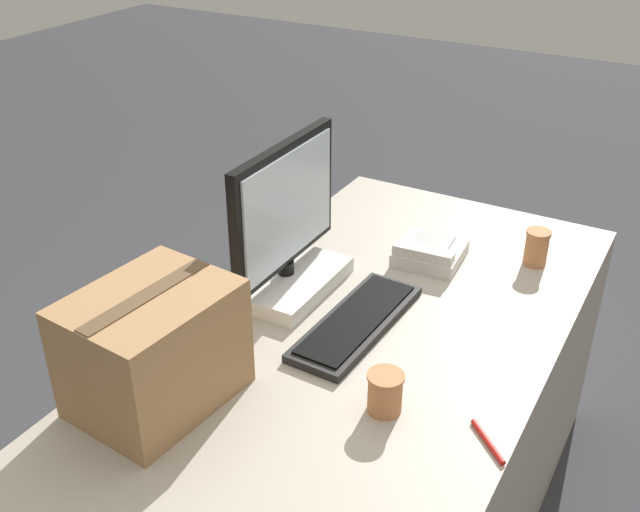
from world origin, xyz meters
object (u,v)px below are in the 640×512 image
Objects in this scene: desk_phone at (429,253)px; paper_cup_left at (385,392)px; cardboard_box at (154,348)px; monitor at (286,238)px; pen_marker at (488,442)px; keyboard at (357,322)px; paper_cup_right at (537,247)px.

paper_cup_left reaches higher than desk_phone.
cardboard_box is (-0.86, 0.28, 0.11)m from desk_phone.
monitor is at bearing 0.04° from cardboard_box.
desk_phone is 0.91m from cardboard_box.
monitor is at bearing 18.45° from pen_marker.
pen_marker is (-0.24, -0.42, -0.01)m from keyboard.
monitor is 1.00× the size of keyboard.
paper_cup_right is at bearing -37.69° from pen_marker.
desk_phone is 2.16× the size of paper_cup_left.
keyboard is 0.54m from cardboard_box.
monitor is 4.82× the size of paper_cup_left.
monitor is 0.56m from paper_cup_left.
keyboard is 4.48× the size of pen_marker.
paper_cup_left is at bearing -65.23° from cardboard_box.
desk_phone is at bearing -41.26° from monitor.
cardboard_box is (-0.46, 0.25, 0.12)m from keyboard.
desk_phone is 0.30m from paper_cup_right.
cardboard_box reaches higher than paper_cup_left.
pen_marker is at bearing -171.28° from paper_cup_right.
monitor is 0.30m from keyboard.
pen_marker is (0.22, -0.67, -0.13)m from cardboard_box.
keyboard is 0.49m from pen_marker.
pen_marker is at bearing -87.65° from paper_cup_left.
paper_cup_right reaches higher than keyboard.
paper_cup_left is 0.26× the size of cardboard_box.
monitor reaches higher than pen_marker.
paper_cup_left is at bearing -140.13° from keyboard.
pen_marker is (-0.78, -0.12, -0.05)m from paper_cup_right.
monitor reaches higher than keyboard.
paper_cup_left is 0.50m from cardboard_box.
paper_cup_right is at bearing -29.26° from cardboard_box.
paper_cup_right is at bearing -50.44° from monitor.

